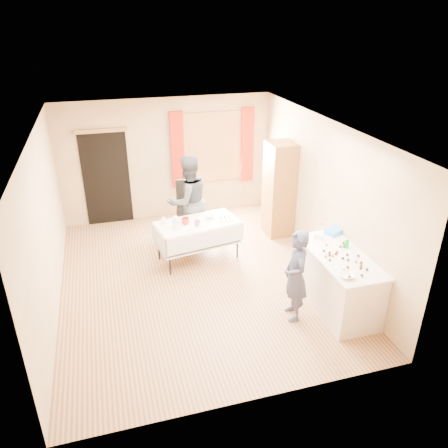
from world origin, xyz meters
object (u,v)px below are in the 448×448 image
object	(u,v)px
cabinet	(279,189)
girl	(296,276)
party_table	(198,237)
counter	(337,281)
woman	(188,201)
chair	(188,218)

from	to	relation	value
cabinet	girl	world-z (taller)	cabinet
cabinet	party_table	size ratio (longest dim) A/B	1.20
counter	woman	distance (m)	3.22
girl	woman	world-z (taller)	woman
cabinet	woman	xyz separation A→B (m)	(-1.84, 0.06, -0.06)
counter	girl	xyz separation A→B (m)	(-0.74, -0.06, 0.26)
cabinet	girl	distance (m)	2.82
cabinet	party_table	world-z (taller)	cabinet
counter	woman	size ratio (longest dim) A/B	0.90
party_table	girl	xyz separation A→B (m)	(0.98, -2.07, 0.27)
chair	girl	xyz separation A→B (m)	(0.94, -3.16, 0.38)
chair	girl	distance (m)	3.32
cabinet	party_table	bearing A→B (deg)	-161.27
counter	chair	distance (m)	3.53
counter	girl	world-z (taller)	girl
woman	chair	bearing A→B (deg)	-116.90
chair	woman	bearing A→B (deg)	-86.67
woman	counter	bearing A→B (deg)	104.20
chair	party_table	bearing A→B (deg)	-80.65
party_table	counter	bearing A→B (deg)	-59.63
counter	chair	world-z (taller)	chair
girl	counter	bearing A→B (deg)	102.39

